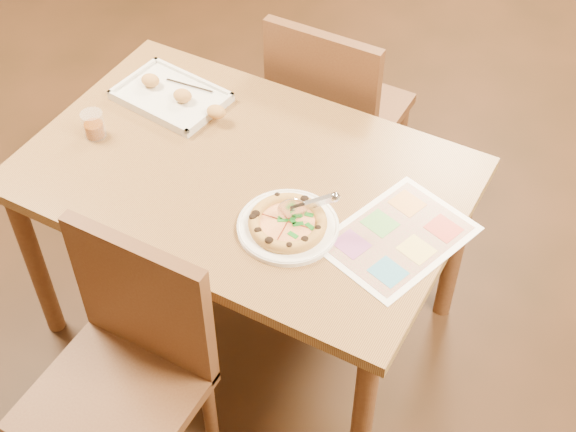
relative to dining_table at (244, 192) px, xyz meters
The scene contains 9 objects.
dining_table is the anchor object (origin of this frame).
chair_near 0.61m from the dining_table, 90.00° to the right, with size 0.42×0.42×0.47m.
chair_far 0.61m from the dining_table, 90.00° to the left, with size 0.42×0.42×0.47m.
plate 0.28m from the dining_table, 30.87° to the right, with size 0.28×0.28×0.02m, color white.
pizza 0.29m from the dining_table, 31.36° to the right, with size 0.22×0.22×0.03m.
pizza_cutter 0.34m from the dining_table, 21.75° to the right, with size 0.14×0.09×0.09m.
appetizer_tray 0.42m from the dining_table, 154.06° to the left, with size 0.41×0.27×0.06m.
glass_tumbler 0.51m from the dining_table, behind, with size 0.07×0.07×0.09m.
menu 0.52m from the dining_table, ahead, with size 0.28×0.40×0.01m, color white.
Camera 1 is at (0.95, -1.45, 2.34)m, focal length 50.00 mm.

